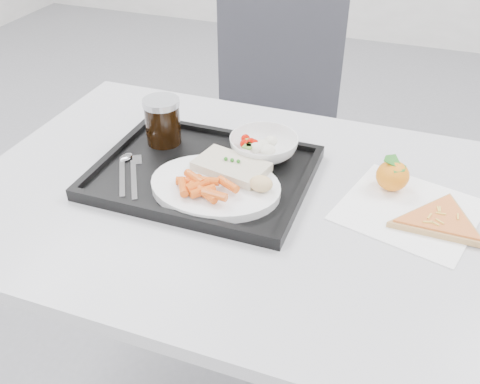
{
  "coord_description": "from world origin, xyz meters",
  "views": [
    {
      "loc": [
        0.28,
        -0.55,
        1.39
      ],
      "look_at": [
        -0.02,
        0.28,
        0.77
      ],
      "focal_mm": 40.0,
      "sensor_mm": 36.0,
      "label": 1
    }
  ],
  "objects_px": {
    "table": "(253,221)",
    "chair": "(269,120)",
    "tray": "(203,174)",
    "pizza_slice": "(440,220)",
    "cola_glass": "(163,120)",
    "dinner_plate": "(215,186)",
    "salad_bowl": "(264,147)",
    "tangerine": "(393,176)"
  },
  "relations": [
    {
      "from": "pizza_slice",
      "to": "table",
      "type": "bearing_deg",
      "value": -174.85
    },
    {
      "from": "dinner_plate",
      "to": "pizza_slice",
      "type": "distance_m",
      "value": 0.44
    },
    {
      "from": "tray",
      "to": "dinner_plate",
      "type": "height_order",
      "value": "dinner_plate"
    },
    {
      "from": "chair",
      "to": "dinner_plate",
      "type": "bearing_deg",
      "value": -81.18
    },
    {
      "from": "tray",
      "to": "tangerine",
      "type": "bearing_deg",
      "value": 13.29
    },
    {
      "from": "pizza_slice",
      "to": "dinner_plate",
      "type": "bearing_deg",
      "value": -172.23
    },
    {
      "from": "cola_glass",
      "to": "pizza_slice",
      "type": "bearing_deg",
      "value": -7.49
    },
    {
      "from": "chair",
      "to": "tray",
      "type": "distance_m",
      "value": 0.73
    },
    {
      "from": "chair",
      "to": "dinner_plate",
      "type": "height_order",
      "value": "chair"
    },
    {
      "from": "tangerine",
      "to": "salad_bowl",
      "type": "bearing_deg",
      "value": 177.02
    },
    {
      "from": "dinner_plate",
      "to": "tangerine",
      "type": "distance_m",
      "value": 0.37
    },
    {
      "from": "chair",
      "to": "tray",
      "type": "bearing_deg",
      "value": -84.68
    },
    {
      "from": "dinner_plate",
      "to": "cola_glass",
      "type": "relative_size",
      "value": 2.5
    },
    {
      "from": "dinner_plate",
      "to": "pizza_slice",
      "type": "height_order",
      "value": "dinner_plate"
    },
    {
      "from": "table",
      "to": "chair",
      "type": "xyz_separation_m",
      "value": [
        -0.19,
        0.72,
        -0.15
      ]
    },
    {
      "from": "chair",
      "to": "salad_bowl",
      "type": "bearing_deg",
      "value": -74.1
    },
    {
      "from": "tray",
      "to": "cola_glass",
      "type": "bearing_deg",
      "value": 147.66
    },
    {
      "from": "table",
      "to": "dinner_plate",
      "type": "distance_m",
      "value": 0.12
    },
    {
      "from": "table",
      "to": "dinner_plate",
      "type": "height_order",
      "value": "dinner_plate"
    },
    {
      "from": "dinner_plate",
      "to": "pizza_slice",
      "type": "relative_size",
      "value": 0.96
    },
    {
      "from": "dinner_plate",
      "to": "pizza_slice",
      "type": "bearing_deg",
      "value": 7.77
    },
    {
      "from": "tangerine",
      "to": "pizza_slice",
      "type": "relative_size",
      "value": 0.27
    },
    {
      "from": "cola_glass",
      "to": "table",
      "type": "bearing_deg",
      "value": -23.78
    },
    {
      "from": "chair",
      "to": "salad_bowl",
      "type": "height_order",
      "value": "chair"
    },
    {
      "from": "tray",
      "to": "cola_glass",
      "type": "height_order",
      "value": "cola_glass"
    },
    {
      "from": "pizza_slice",
      "to": "cola_glass",
      "type": "bearing_deg",
      "value": 172.51
    },
    {
      "from": "tray",
      "to": "salad_bowl",
      "type": "relative_size",
      "value": 2.96
    },
    {
      "from": "tray",
      "to": "salad_bowl",
      "type": "distance_m",
      "value": 0.15
    },
    {
      "from": "table",
      "to": "chair",
      "type": "relative_size",
      "value": 1.29
    },
    {
      "from": "tray",
      "to": "table",
      "type": "bearing_deg",
      "value": -13.02
    },
    {
      "from": "table",
      "to": "cola_glass",
      "type": "distance_m",
      "value": 0.32
    },
    {
      "from": "dinner_plate",
      "to": "tangerine",
      "type": "bearing_deg",
      "value": 23.73
    },
    {
      "from": "dinner_plate",
      "to": "chair",
      "type": "bearing_deg",
      "value": 98.82
    },
    {
      "from": "table",
      "to": "tray",
      "type": "height_order",
      "value": "tray"
    },
    {
      "from": "chair",
      "to": "tangerine",
      "type": "bearing_deg",
      "value": -53.03
    },
    {
      "from": "table",
      "to": "cola_glass",
      "type": "bearing_deg",
      "value": 156.22
    },
    {
      "from": "chair",
      "to": "salad_bowl",
      "type": "relative_size",
      "value": 6.11
    },
    {
      "from": "salad_bowl",
      "to": "pizza_slice",
      "type": "height_order",
      "value": "salad_bowl"
    },
    {
      "from": "dinner_plate",
      "to": "salad_bowl",
      "type": "xyz_separation_m",
      "value": [
        0.05,
        0.16,
        0.01
      ]
    },
    {
      "from": "tray",
      "to": "tangerine",
      "type": "xyz_separation_m",
      "value": [
        0.39,
        0.09,
        0.03
      ]
    },
    {
      "from": "chair",
      "to": "tray",
      "type": "height_order",
      "value": "chair"
    },
    {
      "from": "chair",
      "to": "tangerine",
      "type": "distance_m",
      "value": 0.79
    }
  ]
}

